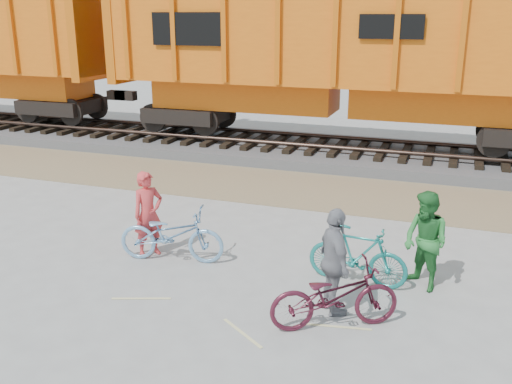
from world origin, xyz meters
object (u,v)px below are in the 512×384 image
bicycle_maroon (335,296)px  person_woman (334,262)px  bicycle_teal (358,255)px  person_solo (148,214)px  person_man (426,241)px  hopper_car_center (346,56)px  bicycle_blue (172,235)px

bicycle_maroon → person_woman: bearing=-15.1°
bicycle_teal → person_solo: bearing=97.2°
person_man → hopper_car_center: bearing=151.7°
bicycle_teal → person_man: size_ratio=1.02×
bicycle_maroon → person_man: person_man is taller
bicycle_blue → bicycle_teal: 3.20m
hopper_car_center → bicycle_blue: size_ratio=7.60×
bicycle_blue → bicycle_maroon: 3.38m
hopper_car_center → bicycle_teal: bearing=-76.9°
bicycle_teal → bicycle_maroon: 1.45m
bicycle_maroon → person_solo: person_solo is taller
bicycle_maroon → person_man: (1.06, 1.65, 0.31)m
person_solo → bicycle_maroon: bearing=-77.0°
bicycle_maroon → person_woman: size_ratio=1.13×
person_solo → person_woman: person_woman is taller
bicycle_teal → person_solo: person_solo is taller
person_solo → person_man: size_ratio=0.98×
bicycle_teal → hopper_car_center: bearing=18.9°
hopper_car_center → bicycle_blue: bearing=-98.7°
bicycle_blue → person_solo: 0.58m
bicycle_teal → person_woman: 1.10m
bicycle_teal → bicycle_maroon: (-0.06, -1.45, -0.01)m
hopper_car_center → bicycle_maroon: bearing=-79.1°
person_solo → bicycle_teal: bearing=-55.1°
bicycle_maroon → person_woman: 0.52m
bicycle_teal → person_solo: size_ratio=1.05×
hopper_car_center → bicycle_teal: 8.76m
bicycle_maroon → bicycle_blue: bearing=39.1°
hopper_car_center → person_solo: (-1.78, -8.27, -2.24)m
bicycle_blue → person_woman: bearing=-116.7°
bicycle_maroon → person_solo: 3.89m
person_solo → person_man: (4.69, 0.30, 0.02)m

